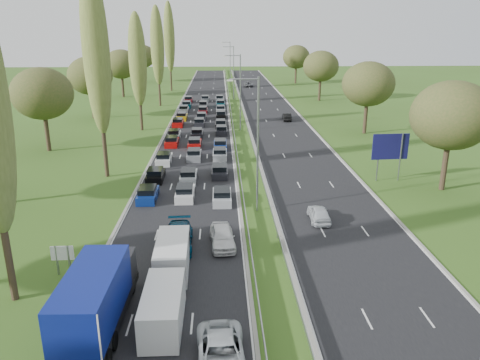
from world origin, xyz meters
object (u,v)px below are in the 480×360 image
object	(u,v)px
direction_sign	(390,149)
blue_lorry	(98,297)
near_car_2	(105,298)
white_van_front	(164,306)
info_sign	(63,256)
white_van_rear	(173,254)

from	to	relation	value
direction_sign	blue_lorry	bearing A→B (deg)	-134.47
near_car_2	blue_lorry	distance (m)	2.43
white_van_front	direction_sign	world-z (taller)	direction_sign
info_sign	direction_sign	size ratio (longest dim) A/B	0.40
white_van_rear	info_sign	size ratio (longest dim) A/B	2.61
blue_lorry	info_sign	world-z (taller)	blue_lorry
info_sign	white_van_rear	bearing A→B (deg)	3.40
info_sign	direction_sign	distance (m)	34.70
blue_lorry	info_sign	xyz separation A→B (m)	(-3.88, 6.15, -0.64)
near_car_2	blue_lorry	bearing A→B (deg)	-82.92
near_car_2	info_sign	distance (m)	5.58
white_van_front	blue_lorry	bearing A→B (deg)	-174.50
white_van_front	direction_sign	bearing A→B (deg)	49.25
near_car_2	white_van_front	world-z (taller)	white_van_front
near_car_2	white_van_rear	world-z (taller)	white_van_rear
white_van_rear	info_sign	bearing A→B (deg)	-177.89
near_car_2	info_sign	bearing A→B (deg)	133.02
near_car_2	white_van_front	distance (m)	4.06
white_van_rear	info_sign	distance (m)	7.30
blue_lorry	info_sign	size ratio (longest dim) A/B	4.37
blue_lorry	info_sign	distance (m)	7.30
white_van_front	info_sign	size ratio (longest dim) A/B	2.58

